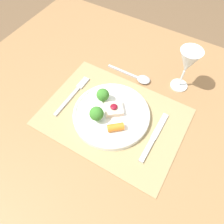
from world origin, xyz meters
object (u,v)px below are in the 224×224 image
fork (74,93)px  wine_glass_near (188,63)px  knife (152,140)px  dinner_plate (111,113)px  spoon (139,78)px

fork → wine_glass_near: bearing=36.0°
fork → knife: size_ratio=1.00×
dinner_plate → spoon: size_ratio=1.44×
dinner_plate → fork: (-0.17, 0.01, -0.01)m
fork → wine_glass_near: (0.33, 0.24, 0.12)m
dinner_plate → fork: size_ratio=1.33×
spoon → wine_glass_near: (0.15, 0.05, 0.12)m
dinner_plate → wine_glass_near: wine_glass_near is taller
fork → wine_glass_near: 0.43m
fork → knife: 0.34m
wine_glass_near → spoon: bearing=-162.6°
dinner_plate → wine_glass_near: bearing=57.9°
dinner_plate → wine_glass_near: 0.32m
wine_glass_near → dinner_plate: bearing=-122.1°
dinner_plate → knife: bearing=-5.5°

